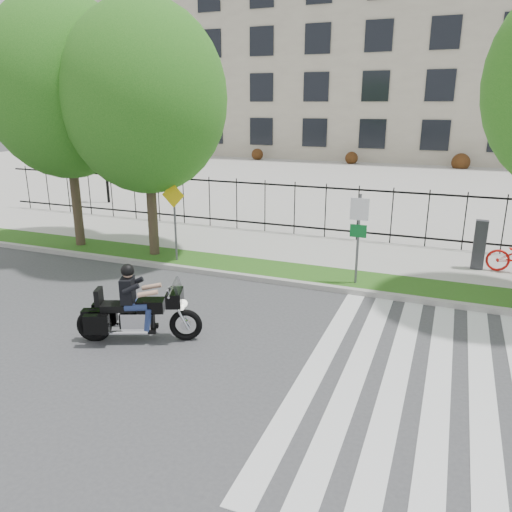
% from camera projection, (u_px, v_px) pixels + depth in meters
% --- Properties ---
extents(ground, '(120.00, 120.00, 0.00)m').
position_uv_depth(ground, '(217.00, 346.00, 10.64)').
color(ground, '#3D3D40').
rests_on(ground, ground).
extents(curb, '(60.00, 0.20, 0.15)m').
position_uv_depth(curb, '(280.00, 281.00, 14.26)').
color(curb, '#A09D96').
rests_on(curb, ground).
extents(grass_verge, '(60.00, 1.50, 0.15)m').
position_uv_depth(grass_verge, '(289.00, 273.00, 15.02)').
color(grass_verge, '#1E4F13').
rests_on(grass_verge, ground).
extents(sidewalk, '(60.00, 3.50, 0.15)m').
position_uv_depth(sidewalk, '(312.00, 251.00, 17.24)').
color(sidewalk, '#A8A69D').
rests_on(sidewalk, ground).
extents(plaza, '(80.00, 34.00, 0.10)m').
position_uv_depth(plaza, '(384.00, 181.00, 32.84)').
color(plaza, '#A8A69D').
rests_on(plaza, ground).
extents(crosswalk_stripes, '(5.70, 8.00, 0.01)m').
position_uv_depth(crosswalk_stripes, '(460.00, 392.00, 8.93)').
color(crosswalk_stripes, silver).
rests_on(crosswalk_stripes, ground).
extents(iron_fence, '(30.00, 0.06, 2.00)m').
position_uv_depth(iron_fence, '(325.00, 211.00, 18.48)').
color(iron_fence, black).
rests_on(iron_fence, sidewalk).
extents(office_building, '(60.00, 21.90, 20.15)m').
position_uv_depth(office_building, '(421.00, 49.00, 47.62)').
color(office_building, '#A49884').
rests_on(office_building, ground).
extents(lamp_post_left, '(1.06, 0.70, 4.25)m').
position_uv_depth(lamp_post_left, '(104.00, 140.00, 24.60)').
color(lamp_post_left, black).
rests_on(lamp_post_left, ground).
extents(street_tree_0, '(5.11, 5.11, 8.24)m').
position_uv_depth(street_tree_0, '(64.00, 88.00, 16.20)').
color(street_tree_0, '#3C2D21').
rests_on(street_tree_0, grass_verge).
extents(street_tree_1, '(5.05, 5.05, 7.86)m').
position_uv_depth(street_tree_1, '(145.00, 98.00, 15.22)').
color(street_tree_1, '#3C2D21').
rests_on(street_tree_1, grass_verge).
extents(sign_pole_regulatory, '(0.50, 0.09, 2.50)m').
position_uv_depth(sign_pole_regulatory, '(359.00, 228.00, 13.47)').
color(sign_pole_regulatory, '#59595B').
rests_on(sign_pole_regulatory, grass_verge).
extents(sign_pole_warning, '(0.78, 0.09, 2.49)m').
position_uv_depth(sign_pole_warning, '(174.00, 211.00, 15.50)').
color(sign_pole_warning, '#59595B').
rests_on(sign_pole_warning, grass_verge).
extents(motorcycle_rider, '(2.57, 1.40, 2.10)m').
position_uv_depth(motorcycle_rider, '(138.00, 310.00, 10.70)').
color(motorcycle_rider, black).
rests_on(motorcycle_rider, ground).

